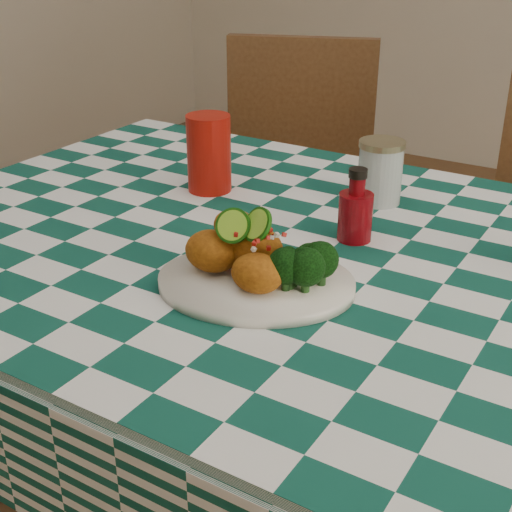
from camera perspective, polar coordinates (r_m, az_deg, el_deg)
The scene contains 8 objects.
dining_table at distance 1.42m, azimuth 4.86°, elevation -14.28°, with size 1.66×1.06×0.79m, color #0E4639, non-canonical shape.
plate at distance 1.09m, azimuth 0.00°, elevation -2.19°, with size 0.30×0.24×0.02m, color silver, non-canonical shape.
fried_chicken_pile at distance 1.06m, azimuth -0.48°, elevation 0.92°, with size 0.17×0.12×0.11m, color #A4580F, non-canonical shape.
broccoli_side at distance 1.04m, azimuth 4.18°, elevation -1.02°, with size 0.09×0.09×0.06m, color black, non-canonical shape.
red_tumbler at distance 1.46m, azimuth -3.79°, elevation 8.19°, with size 0.09×0.09×0.16m, color #9D1108.
ketchup_bottle at distance 1.24m, azimuth 8.00°, elevation 4.08°, with size 0.06×0.06×0.13m, color #67050A, non-canonical shape.
mason_jar at distance 1.42m, azimuth 9.91°, elevation 6.64°, with size 0.09×0.09×0.12m, color #B2BCBA, non-canonical shape.
wooden_chair_left at distance 2.11m, azimuth 2.65°, elevation 3.02°, with size 0.45×0.47×0.98m, color #472814, non-canonical shape.
Camera 1 is at (0.47, -0.98, 1.30)m, focal length 50.00 mm.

